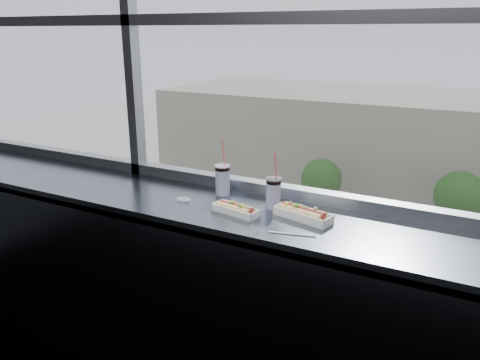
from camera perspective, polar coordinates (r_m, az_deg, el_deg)
The scene contains 21 objects.
wall_back_lower at distance 2.73m, azimuth 5.50°, elevation -12.95°, with size 6.00×6.00×0.00m, color black.
counter at distance 2.27m, azimuth 3.23°, elevation -4.84°, with size 6.00×0.55×0.06m, color slate.
counter_fascia at distance 2.33m, azimuth 0.23°, elevation -18.91°, with size 6.00×0.04×1.04m, color slate.
hotdog_tray_left at distance 2.26m, azimuth -0.56°, elevation -3.53°, with size 0.25×0.12×0.06m.
hotdog_tray_right at distance 2.21m, azimuth 7.66°, elevation -4.04°, with size 0.30×0.16×0.07m.
soda_cup_left at distance 2.50m, azimuth -2.14°, elevation 0.23°, with size 0.08×0.08×0.31m.
soda_cup_right at distance 2.32m, azimuth 4.11°, elevation -1.40°, with size 0.08×0.08×0.29m.
loose_straw at distance 2.05m, azimuth 6.32°, elevation -6.56°, with size 0.01×0.01×0.21m, color white.
wrapper at distance 2.44m, azimuth -6.86°, elevation -2.33°, with size 0.09×0.06×0.02m, color silver.
plaza_ground at distance 47.50m, azimuth 25.58°, elevation 0.14°, with size 120.00×120.00×0.00m, color #A49F98.
street_asphalt at distance 25.69m, azimuth 22.57°, elevation -13.95°, with size 80.00×10.00×0.06m, color black.
far_sidewalk at distance 32.85m, azimuth 24.06°, elevation -7.08°, with size 80.00×6.00×0.04m, color #A49F98.
far_building at distance 41.18m, azimuth 25.89°, elevation 3.40°, with size 50.00×14.00×8.00m, color gray.
car_near_c at distance 21.72m, azimuth 23.83°, elevation -17.09°, with size 6.12×2.55×2.04m, color maroon.
car_far_a at distance 30.09m, azimuth 8.05°, elevation -5.41°, with size 6.87×2.86×2.29m, color black.
car_near_a at distance 26.80m, azimuth -11.89°, elevation -8.86°, with size 6.35×2.64×2.12m, color white.
car_near_b at distance 23.64m, azimuth 0.35°, elevation -12.22°, with size 6.47×2.69×2.16m, color black.
pedestrian_a at distance 33.10m, azimuth 16.02°, elevation -4.01°, with size 0.92×0.69×2.06m, color #66605B.
pedestrian_b at distance 32.74m, azimuth 22.59°, elevation -4.88°, with size 0.96×0.72×2.15m, color #66605B.
tree_left at distance 33.15m, azimuth 9.87°, elevation 0.09°, with size 2.87×2.87×4.48m.
tree_center at distance 31.71m, azimuth 25.23°, elevation -1.78°, with size 3.09×3.09×4.82m.
Camera 1 is at (0.86, -0.69, 1.94)m, focal length 35.00 mm.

